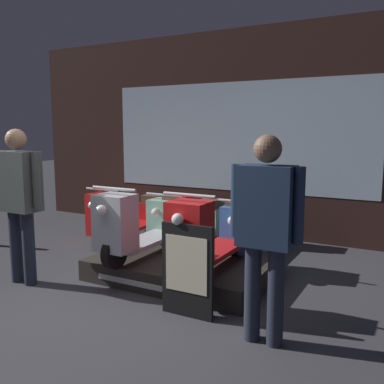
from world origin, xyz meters
TOP-DOWN VIEW (x-y plane):
  - ground_plane at (0.00, 0.00)m, footprint 30.00×30.00m
  - shop_wall_back at (0.00, 3.53)m, footprint 7.93×0.09m
  - display_platform at (0.34, 1.27)m, footprint 1.95×1.30m
  - scooter_display_left at (-0.10, 1.27)m, footprint 0.54×1.76m
  - scooter_display_right at (0.78, 1.27)m, footprint 0.54×1.76m
  - scooter_backrow_0 at (-1.26, 2.42)m, footprint 0.54×1.76m
  - scooter_backrow_1 at (-0.23, 2.42)m, footprint 0.54×1.76m
  - scooter_backrow_2 at (0.81, 2.42)m, footprint 0.54×1.76m
  - person_left_browsing at (-1.12, 0.29)m, footprint 0.62×0.26m
  - person_right_browsing at (1.63, 0.29)m, footprint 0.58×0.24m
  - price_sign_board at (0.88, 0.41)m, footprint 0.51×0.04m

SIDE VIEW (x-z plane):
  - ground_plane at x=0.00m, z-range 0.00..0.00m
  - display_platform at x=0.34m, z-range 0.00..0.23m
  - scooter_backrow_0 at x=-1.26m, z-range -0.08..0.78m
  - scooter_backrow_1 at x=-0.23m, z-range -0.08..0.78m
  - scooter_backrow_2 at x=0.81m, z-range -0.08..0.78m
  - price_sign_board at x=0.88m, z-range 0.00..0.86m
  - scooter_display_left at x=-0.10m, z-range 0.15..1.01m
  - scooter_display_right at x=0.78m, z-range 0.15..1.01m
  - person_right_browsing at x=1.63m, z-range 0.14..1.78m
  - person_left_browsing at x=-1.12m, z-range 0.16..1.84m
  - shop_wall_back at x=0.00m, z-range 0.00..3.20m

